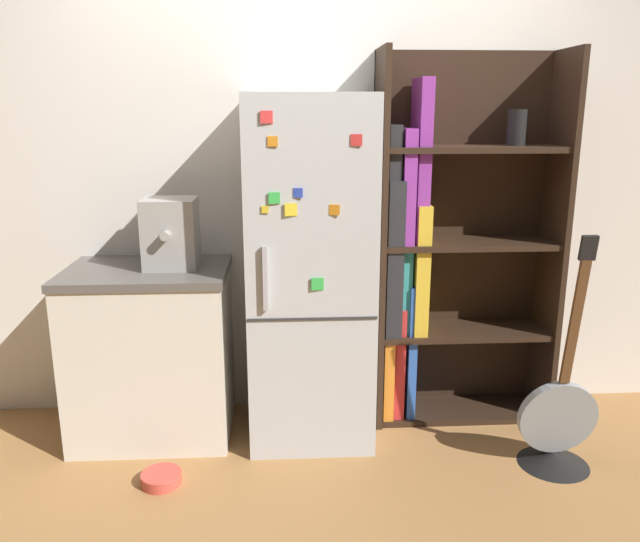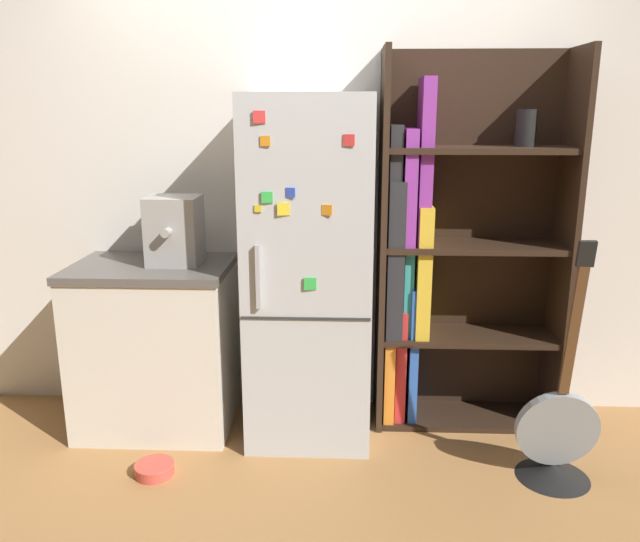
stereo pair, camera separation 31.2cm
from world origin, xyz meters
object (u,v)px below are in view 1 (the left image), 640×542
Objects in this scene: refrigerator at (310,272)px; pet_bowl at (161,477)px; bookshelf at (436,255)px; espresso_machine at (171,233)px; guitar at (556,433)px.

pet_bowl is at bearing -145.56° from refrigerator.
pet_bowl is at bearing -154.90° from bookshelf.
espresso_machine is 1.85× the size of pet_bowl.
refrigerator reaches higher than pet_bowl.
bookshelf is at bearing 5.51° from espresso_machine.
refrigerator is 1.51× the size of guitar.
guitar is at bearing -14.30° from espresso_machine.
espresso_machine is (-1.38, -0.13, 0.16)m from bookshelf.
bookshelf is at bearing 13.84° from refrigerator.
pet_bowl is (-1.86, -0.05, -0.14)m from guitar.
guitar is at bearing -20.55° from refrigerator.
espresso_machine is at bearing 88.17° from pet_bowl.
guitar is 1.87m from pet_bowl.
refrigerator is 0.89× the size of bookshelf.
refrigerator is at bearing 159.45° from guitar.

